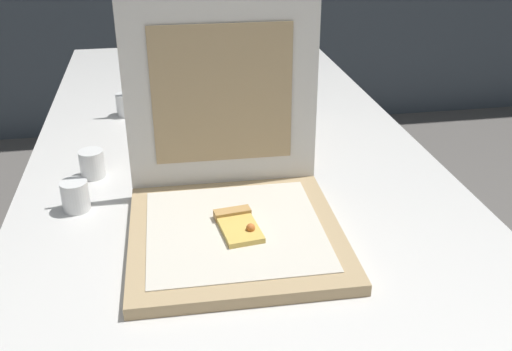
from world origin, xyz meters
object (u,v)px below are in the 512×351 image
(pizza_box_front, at_px, (233,201))
(pizza_box_middle, at_px, (225,110))
(cup_white_near_center, at_px, (75,196))
(cup_white_far, at_px, (126,105))
(table, at_px, (235,183))
(cup_white_mid, at_px, (92,164))

(pizza_box_front, distance_m, pizza_box_middle, 0.48)
(cup_white_near_center, relative_size, cup_white_far, 1.00)
(table, relative_size, cup_white_near_center, 36.78)
(table, height_order, cup_white_mid, cup_white_mid)
(table, distance_m, pizza_box_front, 0.28)
(cup_white_far, bearing_deg, pizza_box_middle, -31.78)
(cup_white_near_center, distance_m, cup_white_mid, 0.15)
(cup_white_mid, bearing_deg, cup_white_far, 80.35)
(cup_white_near_center, bearing_deg, cup_white_far, 80.66)
(pizza_box_middle, xyz_separation_m, cup_white_near_center, (-0.35, -0.36, -0.03))
(pizza_box_front, bearing_deg, cup_white_mid, 137.53)
(pizza_box_front, height_order, cup_white_mid, pizza_box_front)
(pizza_box_middle, bearing_deg, cup_white_mid, -141.39)
(table, bearing_deg, pizza_box_front, -98.67)
(table, distance_m, cup_white_near_center, 0.38)
(cup_white_near_center, xyz_separation_m, cup_white_far, (0.09, 0.52, 0.00))
(table, xyz_separation_m, cup_white_far, (-0.25, 0.38, 0.07))
(table, bearing_deg, cup_white_far, 123.93)
(cup_white_far, bearing_deg, cup_white_mid, -99.65)
(pizza_box_front, relative_size, cup_white_far, 6.57)
(table, xyz_separation_m, cup_white_near_center, (-0.34, -0.14, 0.07))
(pizza_box_middle, distance_m, cup_white_near_center, 0.50)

